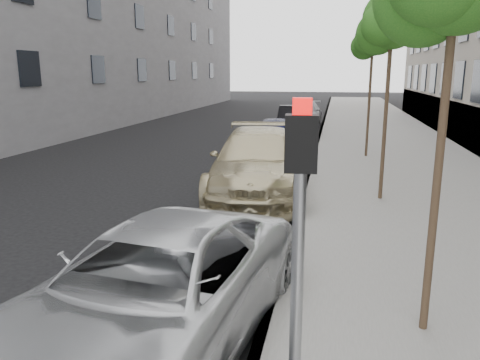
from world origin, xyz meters
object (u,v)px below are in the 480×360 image
(signal_pole, at_px, (298,247))
(sedan_blue, at_px, (276,136))
(suv, at_px, (258,163))
(tree_mid, at_px, (394,19))
(minivan, at_px, (154,291))
(sedan_black, at_px, (295,122))
(sedan_rear, at_px, (303,114))
(tree_far, at_px, (374,38))

(signal_pole, relative_size, sedan_blue, 0.67)
(signal_pole, height_order, suv, signal_pole)
(tree_mid, height_order, signal_pole, tree_mid)
(minivan, height_order, suv, suv)
(sedan_black, bearing_deg, suv, -92.41)
(minivan, relative_size, suv, 0.88)
(tree_mid, bearing_deg, sedan_blue, 117.77)
(minivan, distance_m, suv, 7.71)
(minivan, relative_size, sedan_rear, 1.03)
(signal_pole, distance_m, sedan_rear, 26.98)
(minivan, bearing_deg, tree_mid, 73.49)
(tree_mid, height_order, sedan_black, tree_mid)
(tree_mid, bearing_deg, sedan_rear, 100.48)
(signal_pole, height_order, minivan, signal_pole)
(tree_mid, distance_m, sedan_rear, 18.69)
(tree_mid, height_order, minivan, tree_mid)
(suv, bearing_deg, minivan, -95.92)
(signal_pole, relative_size, sedan_black, 0.61)
(tree_far, distance_m, minivan, 14.78)
(suv, height_order, sedan_black, suv)
(suv, height_order, sedan_blue, suv)
(tree_far, xyz_separation_m, suv, (-3.33, -6.17, -3.71))
(tree_far, xyz_separation_m, sedan_rear, (-3.33, 11.49, -3.84))
(sedan_blue, distance_m, sedan_black, 5.36)
(tree_mid, relative_size, sedan_rear, 1.01)
(tree_mid, relative_size, suv, 0.86)
(signal_pole, distance_m, sedan_blue, 16.01)
(tree_far, relative_size, sedan_rear, 1.01)
(signal_pole, xyz_separation_m, suv, (-1.84, 9.23, -1.15))
(signal_pole, relative_size, minivan, 0.56)
(sedan_rear, bearing_deg, sedan_blue, -89.70)
(minivan, height_order, sedan_rear, sedan_rear)
(sedan_rear, bearing_deg, tree_far, -71.92)
(minivan, xyz_separation_m, suv, (0.00, 7.71, 0.14))
(suv, bearing_deg, signal_pole, -84.66)
(sedan_black, bearing_deg, signal_pole, -87.45)
(suv, xyz_separation_m, sedan_rear, (0.00, 17.66, -0.13))
(tree_far, relative_size, signal_pole, 1.75)
(tree_far, xyz_separation_m, signal_pole, (-1.49, -15.40, -2.56))
(sedan_blue, bearing_deg, signal_pole, -87.49)
(minivan, distance_m, sedan_blue, 14.30)
(sedan_black, height_order, sedan_rear, sedan_black)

